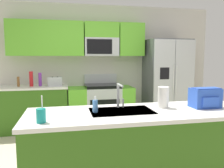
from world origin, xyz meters
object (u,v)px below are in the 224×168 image
bottle_red (31,79)px  soap_dispenser (95,106)px  range_oven (101,106)px  bottle_purple (40,79)px  paper_towel_roll (163,97)px  sink_faucet (119,93)px  drink_cup_teal (41,115)px  refrigerator (167,82)px  backpack (205,97)px  pepper_mill (18,82)px  toaster (55,81)px

bottle_red → soap_dispenser: 2.56m
range_oven → bottle_red: bearing=-179.2°
bottle_purple → paper_towel_roll: 2.82m
sink_faucet → paper_towel_roll: bearing=-9.6°
sink_faucet → drink_cup_teal: bearing=-152.1°
refrigerator → backpack: size_ratio=5.78×
bottle_red → paper_towel_roll: 2.90m
pepper_mill → drink_cup_teal: (0.68, -2.68, -0.03)m
toaster → soap_dispenser: (0.49, -2.34, -0.02)m
toaster → backpack: backpack is taller
drink_cup_teal → backpack: bearing=8.1°
drink_cup_teal → toaster: bearing=89.4°
refrigerator → bottle_purple: bearing=178.3°
pepper_mill → soap_dispenser: (1.20, -2.39, -0.03)m
refrigerator → paper_towel_roll: 2.52m
soap_dispenser → backpack: (1.27, -0.03, 0.05)m
bottle_red → drink_cup_teal: size_ratio=1.20×
pepper_mill → bottle_purple: bearing=1.4°
range_oven → bottle_purple: 1.36m
drink_cup_teal → paper_towel_roll: size_ratio=1.03×
soap_dispenser → drink_cup_teal: bearing=-151.3°
drink_cup_teal → range_oven: bearing=70.3°
refrigerator → paper_towel_roll: size_ratio=7.71×
refrigerator → backpack: (-0.63, -2.35, 0.09)m
pepper_mill → backpack: 3.46m
soap_dispenser → backpack: bearing=-1.3°
refrigerator → bottle_purple: (-2.69, 0.08, 0.11)m
refrigerator → toaster: bearing=179.5°
soap_dispenser → pepper_mill: bearing=116.6°
drink_cup_teal → bottle_purple: bearing=95.6°
toaster → backpack: bearing=-53.3°
pepper_mill → paper_towel_roll: bearing=-49.5°
drink_cup_teal → soap_dispenser: 0.59m
range_oven → bottle_red: (-1.39, -0.02, 0.60)m
bottle_purple → drink_cup_teal: bearing=-84.4°
backpack → paper_towel_roll: bearing=169.3°
paper_towel_roll → backpack: bearing=-10.7°
range_oven → toaster: 1.08m
toaster → soap_dispenser: bearing=-78.1°
range_oven → toaster: range_oven is taller
bottle_purple → backpack: bottle_purple is taller
pepper_mill → range_oven: bearing=0.1°
paper_towel_roll → toaster: bearing=119.5°
range_oven → backpack: size_ratio=4.25×
range_oven → paper_towel_roll: size_ratio=5.67×
toaster → bottle_purple: bearing=168.3°
drink_cup_teal → pepper_mill: bearing=104.2°
soap_dispenser → refrigerator: bearing=50.7°
refrigerator → bottle_red: refrigerator is taller
bottle_purple → paper_towel_roll: bottle_purple is taller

